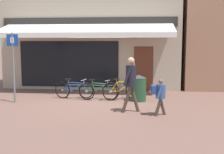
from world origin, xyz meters
TOP-DOWN VIEW (x-y plane):
  - ground_plane at (0.00, 0.00)m, footprint 160.00×160.00m
  - shop_front at (-0.68, 4.05)m, footprint 8.74×4.62m
  - bike_rack_rail at (0.09, 0.47)m, footprint 2.66×0.04m
  - bicycle_blue at (-0.84, 0.28)m, footprint 1.74×0.58m
  - bicycle_green at (0.10, 0.36)m, footprint 1.68×0.60m
  - bicycle_orange at (1.10, 0.42)m, footprint 1.60×0.90m
  - pedestrian_adult at (1.51, -1.60)m, footprint 0.61×0.56m
  - pedestrian_child at (2.42, -1.95)m, footprint 0.51×0.52m
  - litter_bin at (1.75, 0.20)m, footprint 0.59×0.59m
  - parking_sign at (-2.97, -0.56)m, footprint 0.44×0.07m

SIDE VIEW (x-z plane):
  - ground_plane at x=0.00m, z-range 0.00..0.00m
  - bicycle_green at x=0.10m, z-range -0.04..0.76m
  - bicycle_blue at x=-0.84m, z-range -0.04..0.78m
  - bicycle_orange at x=1.10m, z-range -0.06..0.83m
  - bike_rack_rail at x=0.09m, z-range 0.17..0.74m
  - litter_bin at x=1.75m, z-range 0.00..1.03m
  - pedestrian_child at x=2.42m, z-range 0.13..1.29m
  - pedestrian_adult at x=1.51m, z-range 0.22..2.04m
  - parking_sign at x=-2.97m, z-range 0.29..2.94m
  - shop_front at x=-0.68m, z-range 0.00..5.01m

